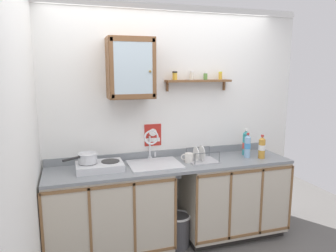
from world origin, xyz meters
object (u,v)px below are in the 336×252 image
(mug, at_px, (189,158))
(wall_cabinet, at_px, (130,68))
(trash_bin, at_px, (178,230))
(sink, at_px, (154,166))
(hot_plate_stove, at_px, (100,166))
(saucepan, at_px, (87,158))
(bottle_water_blue_0, at_px, (247,146))
(bottle_detergent_teal_1, at_px, (246,143))
(dish_rack, at_px, (201,158))
(bottle_juice_amber_2, at_px, (262,147))
(warning_sign, at_px, (153,135))

(mug, distance_m, wall_cabinet, 1.11)
(trash_bin, bearing_deg, sink, 158.84)
(sink, bearing_deg, hot_plate_stove, -177.78)
(sink, relative_size, saucepan, 1.62)
(hot_plate_stove, distance_m, wall_cabinet, 1.02)
(hot_plate_stove, bearing_deg, sink, 2.22)
(bottle_water_blue_0, relative_size, trash_bin, 0.78)
(bottle_detergent_teal_1, height_order, trash_bin, bottle_detergent_teal_1)
(sink, height_order, trash_bin, sink)
(dish_rack, bearing_deg, saucepan, 177.48)
(saucepan, height_order, wall_cabinet, wall_cabinet)
(saucepan, xyz_separation_m, mug, (1.04, -0.04, -0.08))
(mug, relative_size, trash_bin, 0.35)
(sink, bearing_deg, trash_bin, -21.16)
(bottle_juice_amber_2, xyz_separation_m, dish_rack, (-0.69, 0.08, -0.09))
(bottle_detergent_teal_1, height_order, dish_rack, bottle_detergent_teal_1)
(trash_bin, bearing_deg, mug, 21.74)
(sink, distance_m, mug, 0.38)
(trash_bin, bearing_deg, warning_sign, 119.86)
(bottle_water_blue_0, bearing_deg, bottle_juice_amber_2, -29.91)
(sink, relative_size, bottle_juice_amber_2, 2.02)
(saucepan, distance_m, trash_bin, 1.25)
(bottle_water_blue_0, relative_size, warning_sign, 1.15)
(mug, height_order, trash_bin, mug)
(bottle_detergent_teal_1, bearing_deg, warning_sign, 169.58)
(warning_sign, distance_m, trash_bin, 1.06)
(saucepan, relative_size, dish_rack, 1.10)
(bottle_water_blue_0, height_order, dish_rack, bottle_water_blue_0)
(bottle_water_blue_0, xyz_separation_m, trash_bin, (-0.83, -0.03, -0.86))
(saucepan, bearing_deg, hot_plate_stove, -10.39)
(hot_plate_stove, relative_size, bottle_detergent_teal_1, 1.49)
(saucepan, height_order, bottle_juice_amber_2, bottle_juice_amber_2)
(sink, distance_m, warning_sign, 0.37)
(trash_bin, bearing_deg, dish_rack, 8.09)
(bottle_detergent_teal_1, xyz_separation_m, bottle_juice_amber_2, (0.10, -0.18, -0.01))
(saucepan, bearing_deg, mug, -2.12)
(sink, bearing_deg, bottle_juice_amber_2, -6.50)
(sink, height_order, saucepan, sink)
(wall_cabinet, bearing_deg, hot_plate_stove, -162.33)
(mug, bearing_deg, dish_rack, -5.48)
(saucepan, xyz_separation_m, bottle_juice_amber_2, (1.87, -0.14, -0.00))
(sink, height_order, bottle_juice_amber_2, sink)
(dish_rack, xyz_separation_m, warning_sign, (-0.46, 0.29, 0.22))
(saucepan, distance_m, dish_rack, 1.19)
(bottle_detergent_teal_1, height_order, mug, bottle_detergent_teal_1)
(sink, relative_size, bottle_detergent_teal_1, 1.76)
(dish_rack, bearing_deg, sink, 174.04)
(hot_plate_stove, relative_size, bottle_juice_amber_2, 1.72)
(sink, relative_size, mug, 4.21)
(bottle_detergent_teal_1, bearing_deg, dish_rack, -170.83)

